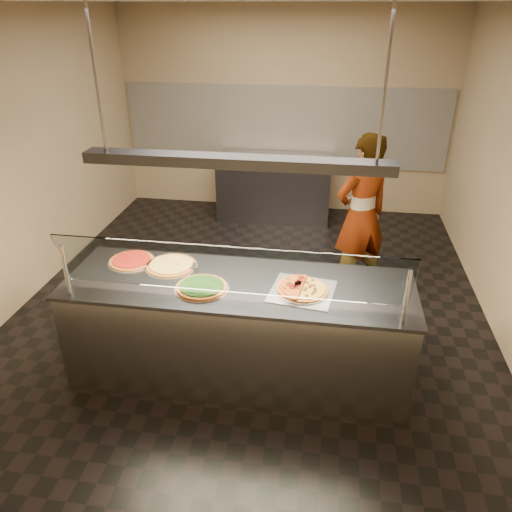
% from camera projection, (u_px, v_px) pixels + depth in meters
% --- Properties ---
extents(ground, '(5.00, 6.00, 0.02)m').
position_uv_depth(ground, '(253.00, 303.00, 5.58)').
color(ground, black).
rests_on(ground, ground).
extents(wall_back, '(5.00, 0.02, 3.00)m').
position_uv_depth(wall_back, '(284.00, 113.00, 7.54)').
color(wall_back, tan).
rests_on(wall_back, ground).
extents(wall_front, '(5.00, 0.02, 3.00)m').
position_uv_depth(wall_front, '(145.00, 373.00, 2.24)').
color(wall_front, tan).
rests_on(wall_front, ground).
extents(wall_left, '(0.02, 6.00, 3.00)m').
position_uv_depth(wall_left, '(17.00, 161.00, 5.24)').
color(wall_left, tan).
rests_on(wall_left, ground).
extents(tile_band, '(4.90, 0.02, 1.20)m').
position_uv_depth(tile_band, '(284.00, 126.00, 7.61)').
color(tile_band, silver).
rests_on(tile_band, wall_back).
extents(serving_counter, '(2.88, 0.94, 0.93)m').
position_uv_depth(serving_counter, '(239.00, 329.00, 4.31)').
color(serving_counter, '#B7B7BC').
rests_on(serving_counter, ground).
extents(sneeze_guard, '(2.64, 0.18, 0.54)m').
position_uv_depth(sneeze_guard, '(229.00, 271.00, 3.66)').
color(sneeze_guard, '#B7B7BC').
rests_on(sneeze_guard, serving_counter).
extents(perforated_tray, '(0.55, 0.55, 0.01)m').
position_uv_depth(perforated_tray, '(302.00, 291.00, 3.97)').
color(perforated_tray, silver).
rests_on(perforated_tray, serving_counter).
extents(half_pizza_pepperoni, '(0.26, 0.43, 0.05)m').
position_uv_depth(half_pizza_pepperoni, '(290.00, 287.00, 3.97)').
color(half_pizza_pepperoni, '#98521F').
rests_on(half_pizza_pepperoni, perforated_tray).
extents(half_pizza_sausage, '(0.26, 0.43, 0.04)m').
position_uv_depth(half_pizza_sausage, '(314.00, 289.00, 3.95)').
color(half_pizza_sausage, '#98521F').
rests_on(half_pizza_sausage, perforated_tray).
extents(pizza_spinach, '(0.44, 0.44, 0.03)m').
position_uv_depth(pizza_spinach, '(202.00, 287.00, 4.00)').
color(pizza_spinach, silver).
rests_on(pizza_spinach, serving_counter).
extents(pizza_cheese, '(0.46, 0.46, 0.03)m').
position_uv_depth(pizza_cheese, '(171.00, 265.00, 4.34)').
color(pizza_cheese, silver).
rests_on(pizza_cheese, serving_counter).
extents(pizza_tomato, '(0.42, 0.42, 0.03)m').
position_uv_depth(pizza_tomato, '(132.00, 260.00, 4.42)').
color(pizza_tomato, silver).
rests_on(pizza_tomato, serving_counter).
extents(pizza_spatula, '(0.24, 0.21, 0.02)m').
position_uv_depth(pizza_spatula, '(182.00, 263.00, 4.35)').
color(pizza_spatula, '#B7B7BC').
rests_on(pizza_spatula, pizza_spinach).
extents(prep_table, '(1.72, 0.74, 0.93)m').
position_uv_depth(prep_table, '(275.00, 187.00, 7.62)').
color(prep_table, '#3B3B41').
rests_on(prep_table, ground).
extents(worker, '(0.79, 0.74, 1.82)m').
position_uv_depth(worker, '(361.00, 216.00, 5.43)').
color(worker, '#26232C').
rests_on(worker, ground).
extents(heat_lamp_housing, '(2.30, 0.18, 0.08)m').
position_uv_depth(heat_lamp_housing, '(236.00, 162.00, 3.63)').
color(heat_lamp_housing, '#3B3B41').
rests_on(heat_lamp_housing, ceiling).
extents(lamp_rod_left, '(0.02, 0.02, 1.01)m').
position_uv_depth(lamp_rod_left, '(96.00, 80.00, 3.53)').
color(lamp_rod_left, '#B7B7BC').
rests_on(lamp_rod_left, ceiling).
extents(lamp_rod_right, '(0.02, 0.02, 1.01)m').
position_uv_depth(lamp_rod_right, '(385.00, 87.00, 3.25)').
color(lamp_rod_right, '#B7B7BC').
rests_on(lamp_rod_right, ceiling).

